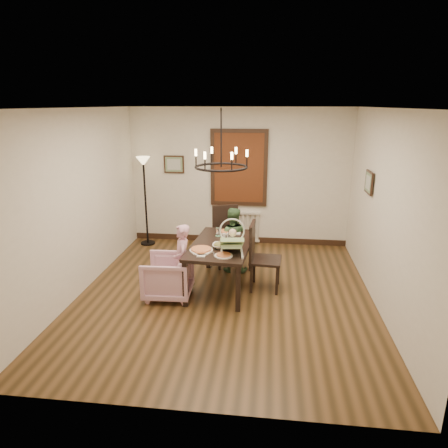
% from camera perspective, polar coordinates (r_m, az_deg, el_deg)
% --- Properties ---
extents(room_shell, '(4.51, 5.00, 2.81)m').
position_cam_1_polar(room_shell, '(6.18, 0.54, 3.22)').
color(room_shell, brown).
rests_on(room_shell, ground).
extents(dining_table, '(1.01, 1.66, 0.75)m').
position_cam_1_polar(dining_table, '(6.32, -0.37, -3.49)').
color(dining_table, black).
rests_on(dining_table, room_shell).
extents(chair_far, '(0.62, 0.62, 1.10)m').
position_cam_1_polar(chair_far, '(7.23, 0.56, -1.79)').
color(chair_far, black).
rests_on(chair_far, room_shell).
extents(chair_right, '(0.52, 0.52, 1.10)m').
position_cam_1_polar(chair_right, '(6.33, 5.98, -4.62)').
color(chair_right, black).
rests_on(chair_right, room_shell).
extents(armchair, '(0.75, 0.73, 0.65)m').
position_cam_1_polar(armchair, '(6.20, -8.05, -7.45)').
color(armchair, '#D8A5BE').
rests_on(armchair, room_shell).
extents(elderly_woman, '(0.31, 0.39, 0.94)m').
position_cam_1_polar(elderly_woman, '(6.16, -6.00, -6.05)').
color(elderly_woman, '#D395AB').
rests_on(elderly_woman, room_shell).
extents(seated_man, '(0.47, 0.37, 0.96)m').
position_cam_1_polar(seated_man, '(7.00, 1.16, -3.02)').
color(seated_man, '#43693E').
rests_on(seated_man, room_shell).
extents(baby_bouncer, '(0.46, 0.59, 0.35)m').
position_cam_1_polar(baby_bouncer, '(5.84, 1.11, -2.49)').
color(baby_bouncer, '#BFE8A0').
rests_on(baby_bouncer, dining_table).
extents(salad_bowl, '(0.31, 0.31, 0.08)m').
position_cam_1_polar(salad_bowl, '(6.08, -0.44, -3.09)').
color(salad_bowl, white).
rests_on(salad_bowl, dining_table).
extents(pizza_platter, '(0.35, 0.35, 0.04)m').
position_cam_1_polar(pizza_platter, '(5.97, -3.28, -3.68)').
color(pizza_platter, tan).
rests_on(pizza_platter, dining_table).
extents(drinking_glass, '(0.07, 0.07, 0.14)m').
position_cam_1_polar(drinking_glass, '(6.19, 1.12, -2.42)').
color(drinking_glass, silver).
rests_on(drinking_glass, dining_table).
extents(window_blinds, '(1.00, 0.03, 1.40)m').
position_cam_1_polar(window_blinds, '(8.19, 2.14, 8.00)').
color(window_blinds, maroon).
rests_on(window_blinds, room_shell).
extents(radiator, '(0.92, 0.12, 0.62)m').
position_cam_1_polar(radiator, '(8.49, 2.06, -0.35)').
color(radiator, silver).
rests_on(radiator, room_shell).
extents(picture_back, '(0.42, 0.03, 0.36)m').
position_cam_1_polar(picture_back, '(8.41, -7.16, 8.45)').
color(picture_back, black).
rests_on(picture_back, room_shell).
extents(picture_right, '(0.03, 0.42, 0.36)m').
position_cam_1_polar(picture_right, '(6.80, 20.01, 5.61)').
color(picture_right, black).
rests_on(picture_right, room_shell).
extents(floor_lamp, '(0.30, 0.30, 1.80)m').
position_cam_1_polar(floor_lamp, '(8.40, -11.14, 3.04)').
color(floor_lamp, black).
rests_on(floor_lamp, room_shell).
extents(chandelier, '(0.80, 0.80, 0.04)m').
position_cam_1_polar(chandelier, '(5.99, -0.40, 8.14)').
color(chandelier, black).
rests_on(chandelier, room_shell).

